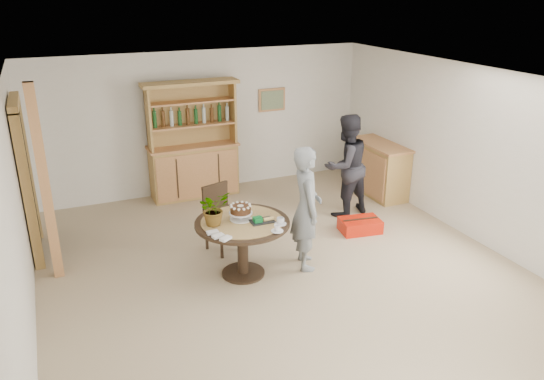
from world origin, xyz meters
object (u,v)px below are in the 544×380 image
at_px(hutch, 193,158).
at_px(adult_person, 346,166).
at_px(sideboard, 379,169).
at_px(dining_chair, 220,213).
at_px(teen_boy, 306,208).
at_px(red_suitcase, 360,225).
at_px(dining_table, 242,232).

distance_m(hutch, adult_person, 2.70).
bearing_deg(adult_person, sideboard, -162.82).
distance_m(dining_chair, teen_boy, 1.31).
distance_m(dining_chair, red_suitcase, 2.18).
height_order(teen_boy, red_suitcase, teen_boy).
xyz_separation_m(dining_table, red_suitcase, (2.09, 0.49, -0.50)).
bearing_deg(red_suitcase, hutch, 136.07).
bearing_deg(hutch, teen_boy, -77.94).
height_order(sideboard, dining_table, sideboard).
bearing_deg(adult_person, teen_boy, 32.50).
xyz_separation_m(teen_boy, red_suitcase, (1.24, 0.59, -0.73)).
bearing_deg(red_suitcase, dining_table, -158.04).
bearing_deg(teen_boy, red_suitcase, -48.96).
relative_size(teen_boy, adult_person, 0.99).
relative_size(dining_table, dining_chair, 1.27).
distance_m(sideboard, dining_table, 3.67).
distance_m(hutch, teen_boy, 3.14).
bearing_deg(adult_person, hutch, -52.45).
distance_m(dining_chair, adult_person, 2.28).
distance_m(sideboard, teen_boy, 3.03).
bearing_deg(dining_table, red_suitcase, 13.31).
height_order(hutch, sideboard, hutch).
distance_m(teen_boy, red_suitcase, 1.55).
height_order(dining_table, adult_person, adult_person).
bearing_deg(hutch, adult_person, -41.60).
height_order(adult_person, red_suitcase, adult_person).
relative_size(hutch, red_suitcase, 3.12).
bearing_deg(dining_table, adult_person, 28.15).
xyz_separation_m(hutch, dining_chair, (-0.22, -2.14, -0.15)).
bearing_deg(adult_person, red_suitcase, 69.24).
bearing_deg(hutch, red_suitcase, -52.59).
bearing_deg(dining_chair, sideboard, -2.30).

